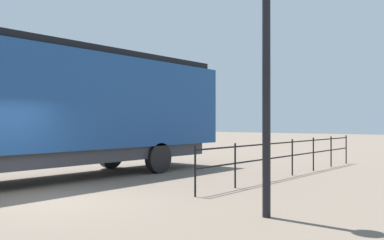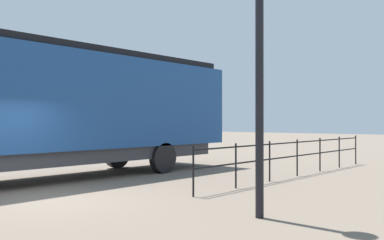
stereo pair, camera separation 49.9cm
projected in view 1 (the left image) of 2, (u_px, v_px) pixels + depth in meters
name	position (u px, v px, depth m)	size (l,w,h in m)	color
ground_plane	(46.00, 202.00, 9.93)	(120.00, 120.00, 0.00)	#756656
lamp_post	(266.00, 13.00, 8.34)	(0.53, 0.53, 5.52)	black
platform_fence	(292.00, 152.00, 14.82)	(0.05, 10.94, 1.26)	black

